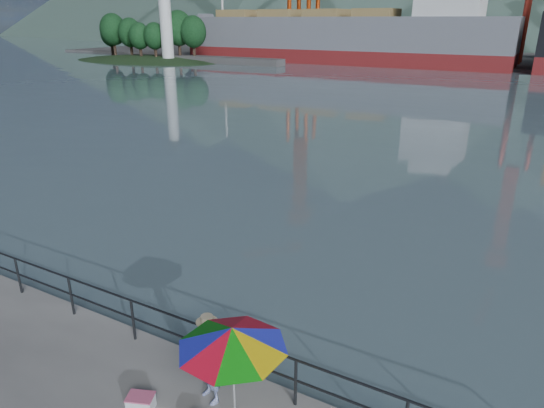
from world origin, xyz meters
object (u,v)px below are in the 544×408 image
Objects in this scene: beach_umbrella at (232,338)px; cooler_bag at (141,403)px; fisherman at (209,362)px; bulk_carrier at (349,36)px.

beach_umbrella reaches higher than cooler_bag.
fisherman is 0.03× the size of bulk_carrier.
fisherman reaches higher than cooler_bag.
fisherman is 3.61× the size of cooler_bag.
bulk_carrier is at bearing 86.68° from cooler_bag.
cooler_bag is at bearing -71.65° from bulk_carrier.
cooler_bag is at bearing -117.01° from fisherman.
beach_umbrella is at bearing -11.14° from cooler_bag.
cooler_bag is 78.31m from bulk_carrier.
fisherman is 77.78m from bulk_carrier.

